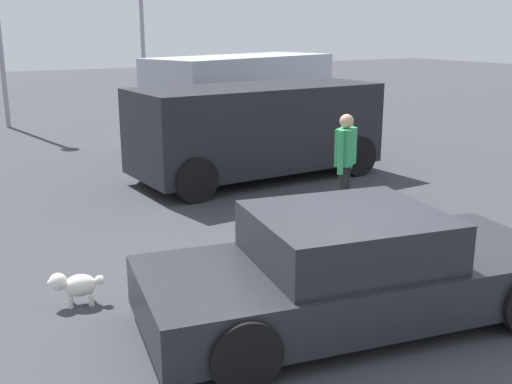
{
  "coord_description": "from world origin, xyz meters",
  "views": [
    {
      "loc": [
        -3.66,
        -4.76,
        2.94
      ],
      "look_at": [
        0.14,
        1.81,
        0.9
      ],
      "focal_mm": 43.23,
      "sensor_mm": 36.0,
      "label": 1
    }
  ],
  "objects_px": {
    "pedestrian": "(345,156)",
    "dog": "(75,285)",
    "van_white": "(243,95)",
    "suv_dark": "(256,128)",
    "sedan_foreground": "(352,270)"
  },
  "relations": [
    {
      "from": "van_white",
      "to": "pedestrian",
      "type": "xyz_separation_m",
      "value": [
        -1.86,
        -6.74,
        -0.23
      ]
    },
    {
      "from": "sedan_foreground",
      "to": "pedestrian",
      "type": "xyz_separation_m",
      "value": [
        2.23,
        2.98,
        0.42
      ]
    },
    {
      "from": "sedan_foreground",
      "to": "suv_dark",
      "type": "distance_m",
      "value": 6.28
    },
    {
      "from": "sedan_foreground",
      "to": "suv_dark",
      "type": "bearing_deg",
      "value": 78.85
    },
    {
      "from": "van_white",
      "to": "pedestrian",
      "type": "height_order",
      "value": "van_white"
    },
    {
      "from": "sedan_foreground",
      "to": "dog",
      "type": "relative_size",
      "value": 7.86
    },
    {
      "from": "dog",
      "to": "pedestrian",
      "type": "height_order",
      "value": "pedestrian"
    },
    {
      "from": "sedan_foreground",
      "to": "pedestrian",
      "type": "relative_size",
      "value": 2.81
    },
    {
      "from": "sedan_foreground",
      "to": "van_white",
      "type": "height_order",
      "value": "van_white"
    },
    {
      "from": "van_white",
      "to": "suv_dark",
      "type": "bearing_deg",
      "value": -133.7
    },
    {
      "from": "sedan_foreground",
      "to": "suv_dark",
      "type": "relative_size",
      "value": 0.92
    },
    {
      "from": "sedan_foreground",
      "to": "suv_dark",
      "type": "height_order",
      "value": "suv_dark"
    },
    {
      "from": "pedestrian",
      "to": "dog",
      "type": "bearing_deg",
      "value": -109.46
    },
    {
      "from": "dog",
      "to": "suv_dark",
      "type": "distance_m",
      "value": 6.22
    },
    {
      "from": "pedestrian",
      "to": "sedan_foreground",
      "type": "bearing_deg",
      "value": -71.07
    }
  ]
}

